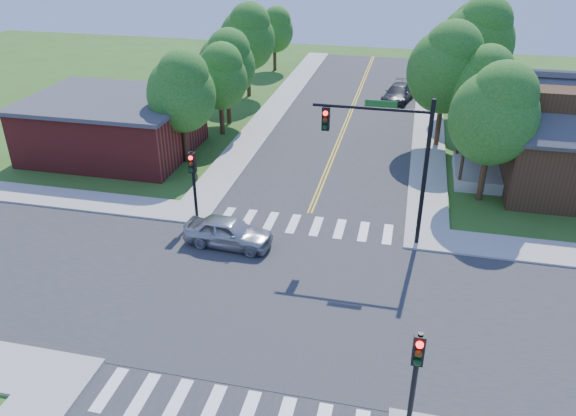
% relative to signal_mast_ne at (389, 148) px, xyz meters
% --- Properties ---
extents(ground, '(100.00, 100.00, 0.00)m').
position_rel_signal_mast_ne_xyz_m(ground, '(-3.91, -5.59, -4.85)').
color(ground, '#315B1C').
rests_on(ground, ground).
extents(road_ns, '(10.00, 90.00, 0.04)m').
position_rel_signal_mast_ne_xyz_m(road_ns, '(-3.91, -5.59, -4.83)').
color(road_ns, '#2D2D30').
rests_on(road_ns, ground).
extents(road_ew, '(90.00, 10.00, 0.04)m').
position_rel_signal_mast_ne_xyz_m(road_ew, '(-3.91, -5.59, -4.83)').
color(road_ew, '#2D2D30').
rests_on(road_ew, ground).
extents(intersection_patch, '(10.20, 10.20, 0.06)m').
position_rel_signal_mast_ne_xyz_m(intersection_patch, '(-3.91, -5.59, -4.85)').
color(intersection_patch, '#2D2D30').
rests_on(intersection_patch, ground).
extents(sidewalk_nw, '(40.00, 40.00, 0.14)m').
position_rel_signal_mast_ne_xyz_m(sidewalk_nw, '(-19.73, 10.23, -4.78)').
color(sidewalk_nw, '#9E9B93').
rests_on(sidewalk_nw, ground).
extents(crosswalk_north, '(8.85, 2.00, 0.01)m').
position_rel_signal_mast_ne_xyz_m(crosswalk_north, '(-3.91, 0.61, -4.80)').
color(crosswalk_north, white).
rests_on(crosswalk_north, ground).
extents(crosswalk_south, '(8.85, 2.00, 0.01)m').
position_rel_signal_mast_ne_xyz_m(crosswalk_south, '(-3.91, -11.79, -4.80)').
color(crosswalk_south, white).
rests_on(crosswalk_south, ground).
extents(centerline, '(0.30, 90.00, 0.01)m').
position_rel_signal_mast_ne_xyz_m(centerline, '(-3.91, -5.59, -4.80)').
color(centerline, gold).
rests_on(centerline, ground).
extents(signal_mast_ne, '(5.30, 0.42, 7.20)m').
position_rel_signal_mast_ne_xyz_m(signal_mast_ne, '(0.00, 0.00, 0.00)').
color(signal_mast_ne, black).
rests_on(signal_mast_ne, ground).
extents(signal_pole_se, '(0.34, 0.42, 3.80)m').
position_rel_signal_mast_ne_xyz_m(signal_pole_se, '(1.69, -11.21, -2.19)').
color(signal_pole_se, black).
rests_on(signal_pole_se, ground).
extents(signal_pole_nw, '(0.34, 0.42, 3.80)m').
position_rel_signal_mast_ne_xyz_m(signal_pole_nw, '(-9.51, -0.01, -2.19)').
color(signal_pole_nw, black).
rests_on(signal_pole_nw, ground).
extents(building_nw, '(10.40, 8.40, 3.73)m').
position_rel_signal_mast_ne_xyz_m(building_nw, '(-18.11, 7.61, -2.97)').
color(building_nw, maroon).
rests_on(building_nw, ground).
extents(tree_e_a, '(4.57, 4.34, 7.77)m').
position_rel_signal_mast_ne_xyz_m(tree_e_a, '(5.06, 5.65, 0.24)').
color(tree_e_a, '#382314').
rests_on(tree_e_a, ground).
extents(tree_e_b, '(4.25, 4.04, 7.23)m').
position_rel_signal_mast_ne_xyz_m(tree_e_b, '(4.93, 12.38, -0.12)').
color(tree_e_b, '#382314').
rests_on(tree_e_b, ground).
extents(tree_e_c, '(5.32, 5.06, 9.05)m').
position_rel_signal_mast_ne_xyz_m(tree_e_c, '(5.20, 20.82, 1.08)').
color(tree_e_c, '#382314').
rests_on(tree_e_c, ground).
extents(tree_e_d, '(4.42, 4.19, 7.51)m').
position_rel_signal_mast_ne_xyz_m(tree_e_d, '(4.96, 28.90, 0.07)').
color(tree_e_d, '#382314').
rests_on(tree_e_d, ground).
extents(tree_w_a, '(4.22, 4.01, 7.18)m').
position_rel_signal_mast_ne_xyz_m(tree_w_a, '(-12.84, 7.13, -0.15)').
color(tree_w_a, '#382314').
rests_on(tree_w_a, ground).
extents(tree_w_b, '(4.17, 3.96, 7.09)m').
position_rel_signal_mast_ne_xyz_m(tree_w_b, '(-12.49, 14.75, -0.21)').
color(tree_w_b, '#382314').
rests_on(tree_w_b, ground).
extents(tree_w_c, '(4.63, 4.40, 7.87)m').
position_rel_signal_mast_ne_xyz_m(tree_w_c, '(-13.06, 22.00, 0.30)').
color(tree_w_c, '#382314').
rests_on(tree_w_c, ground).
extents(tree_w_d, '(3.69, 3.51, 6.27)m').
position_rel_signal_mast_ne_xyz_m(tree_w_d, '(-13.04, 31.21, -0.75)').
color(tree_w_d, '#382314').
rests_on(tree_w_d, ground).
extents(tree_house, '(4.95, 4.70, 8.42)m').
position_rel_signal_mast_ne_xyz_m(tree_house, '(2.77, 13.37, 0.67)').
color(tree_house, '#382314').
rests_on(tree_house, ground).
extents(tree_bldg, '(3.87, 3.68, 6.58)m').
position_rel_signal_mast_ne_xyz_m(tree_bldg, '(-12.25, 12.44, -0.54)').
color(tree_bldg, '#382314').
rests_on(tree_bldg, ground).
extents(car_silver, '(2.25, 4.46, 1.44)m').
position_rel_signal_mast_ne_xyz_m(car_silver, '(-7.09, -2.09, -4.13)').
color(car_silver, '#A9ACB0').
rests_on(car_silver, ground).
extents(car_dgrey, '(3.90, 5.66, 1.42)m').
position_rel_signal_mast_ne_xyz_m(car_dgrey, '(-0.41, 23.08, -4.14)').
color(car_dgrey, '#2C2E31').
rests_on(car_dgrey, ground).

